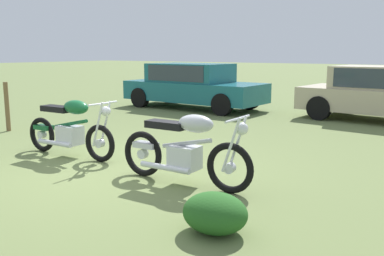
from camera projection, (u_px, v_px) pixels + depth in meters
ground_plane at (113, 170)px, 6.58m from camera, size 120.00×120.00×0.00m
motorcycle_green at (70, 129)px, 7.34m from camera, size 2.07×0.64×1.02m
motorcycle_silver at (185, 149)px, 5.78m from camera, size 2.10×0.64×1.02m
car_teal at (192, 83)px, 13.63m from camera, size 4.63×2.00×1.43m
shrub_low at (215, 213)px, 4.28m from camera, size 0.68×0.59×0.41m
fence_post_wooden at (7, 107)px, 9.72m from camera, size 0.10×0.10×1.13m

